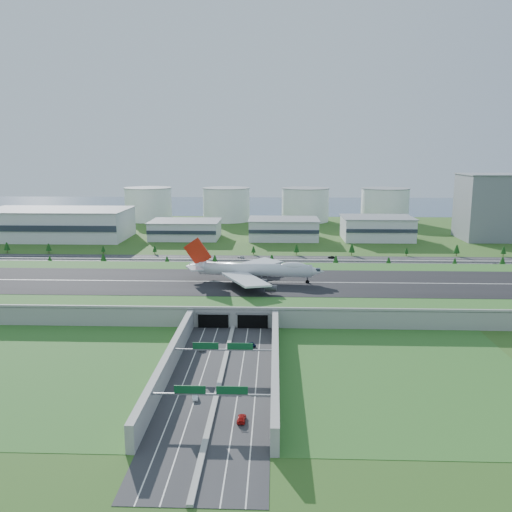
{
  "coord_description": "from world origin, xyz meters",
  "views": [
    {
      "loc": [
        17.92,
        -272.68,
        75.33
      ],
      "look_at": [
        6.88,
        35.0,
        15.05
      ],
      "focal_mm": 38.0,
      "sensor_mm": 36.0,
      "label": 1
    }
  ],
  "objects_px": {
    "car_1": "(195,396)",
    "car_5": "(331,257)",
    "fuel_tank_a": "(148,204)",
    "car_2": "(252,344)",
    "car_3": "(241,418)",
    "boeing_747": "(254,269)",
    "car_7": "(241,257)",
    "car_0": "(202,348)",
    "office_tower": "(489,207)",
    "car_6": "(496,264)"
  },
  "relations": [
    {
      "from": "fuel_tank_a",
      "to": "car_5",
      "type": "relative_size",
      "value": 10.2
    },
    {
      "from": "car_0",
      "to": "car_2",
      "type": "height_order",
      "value": "car_0"
    },
    {
      "from": "office_tower",
      "to": "fuel_tank_a",
      "type": "height_order",
      "value": "office_tower"
    },
    {
      "from": "car_0",
      "to": "car_7",
      "type": "height_order",
      "value": "car_7"
    },
    {
      "from": "boeing_747",
      "to": "car_7",
      "type": "relative_size",
      "value": 14.59
    },
    {
      "from": "car_6",
      "to": "car_3",
      "type": "bearing_deg",
      "value": 121.75
    },
    {
      "from": "fuel_tank_a",
      "to": "car_1",
      "type": "distance_m",
      "value": 443.38
    },
    {
      "from": "office_tower",
      "to": "fuel_tank_a",
      "type": "xyz_separation_m",
      "value": [
        -320.0,
        115.0,
        -10.0
      ]
    },
    {
      "from": "fuel_tank_a",
      "to": "car_7",
      "type": "relative_size",
      "value": 9.9
    },
    {
      "from": "car_0",
      "to": "car_1",
      "type": "relative_size",
      "value": 0.89
    },
    {
      "from": "boeing_747",
      "to": "car_0",
      "type": "distance_m",
      "value": 81.86
    },
    {
      "from": "car_2",
      "to": "boeing_747",
      "type": "bearing_deg",
      "value": -108.64
    },
    {
      "from": "office_tower",
      "to": "car_2",
      "type": "bearing_deg",
      "value": -125.59
    },
    {
      "from": "boeing_747",
      "to": "car_1",
      "type": "distance_m",
      "value": 121.45
    },
    {
      "from": "fuel_tank_a",
      "to": "car_5",
      "type": "xyz_separation_m",
      "value": [
        177.81,
        -205.03,
        -16.57
      ]
    },
    {
      "from": "car_0",
      "to": "car_2",
      "type": "distance_m",
      "value": 19.44
    },
    {
      "from": "office_tower",
      "to": "car_6",
      "type": "xyz_separation_m",
      "value": [
        -35.47,
        -110.49,
        -26.66
      ]
    },
    {
      "from": "car_0",
      "to": "car_5",
      "type": "bearing_deg",
      "value": 77.88
    },
    {
      "from": "car_5",
      "to": "fuel_tank_a",
      "type": "bearing_deg",
      "value": -126.72
    },
    {
      "from": "car_1",
      "to": "boeing_747",
      "type": "bearing_deg",
      "value": 72.52
    },
    {
      "from": "office_tower",
      "to": "car_0",
      "type": "bearing_deg",
      "value": -127.6
    },
    {
      "from": "car_2",
      "to": "car_7",
      "type": "distance_m",
      "value": 176.07
    },
    {
      "from": "car_1",
      "to": "car_2",
      "type": "distance_m",
      "value": 48.88
    },
    {
      "from": "office_tower",
      "to": "car_0",
      "type": "height_order",
      "value": "office_tower"
    },
    {
      "from": "fuel_tank_a",
      "to": "boeing_747",
      "type": "bearing_deg",
      "value": -67.61
    },
    {
      "from": "car_1",
      "to": "car_6",
      "type": "bearing_deg",
      "value": 38.81
    },
    {
      "from": "car_2",
      "to": "car_3",
      "type": "bearing_deg",
      "value": 69.61
    },
    {
      "from": "office_tower",
      "to": "fuel_tank_a",
      "type": "distance_m",
      "value": 340.18
    },
    {
      "from": "office_tower",
      "to": "car_7",
      "type": "height_order",
      "value": "office_tower"
    },
    {
      "from": "car_0",
      "to": "car_2",
      "type": "xyz_separation_m",
      "value": [
        18.67,
        5.41,
        -0.04
      ]
    },
    {
      "from": "car_3",
      "to": "car_5",
      "type": "xyz_separation_m",
      "value": [
        49.05,
        236.8,
        -0.03
      ]
    },
    {
      "from": "boeing_747",
      "to": "car_7",
      "type": "bearing_deg",
      "value": 103.59
    },
    {
      "from": "car_1",
      "to": "car_6",
      "type": "distance_m",
      "value": 265.27
    },
    {
      "from": "car_0",
      "to": "car_2",
      "type": "bearing_deg",
      "value": 24.35
    },
    {
      "from": "car_1",
      "to": "car_3",
      "type": "xyz_separation_m",
      "value": [
        15.24,
        -13.55,
        0.04
      ]
    },
    {
      "from": "fuel_tank_a",
      "to": "boeing_747",
      "type": "relative_size",
      "value": 0.68
    },
    {
      "from": "boeing_747",
      "to": "car_7",
      "type": "distance_m",
      "value": 103.61
    },
    {
      "from": "fuel_tank_a",
      "to": "office_tower",
      "type": "bearing_deg",
      "value": -19.77
    },
    {
      "from": "fuel_tank_a",
      "to": "car_6",
      "type": "bearing_deg",
      "value": -38.4
    },
    {
      "from": "car_7",
      "to": "car_1",
      "type": "bearing_deg",
      "value": 7.94
    },
    {
      "from": "office_tower",
      "to": "car_3",
      "type": "xyz_separation_m",
      "value": [
        -191.24,
        -326.83,
        -26.54
      ]
    },
    {
      "from": "office_tower",
      "to": "car_1",
      "type": "distance_m",
      "value": 376.15
    },
    {
      "from": "car_2",
      "to": "car_7",
      "type": "xyz_separation_m",
      "value": [
        -15.35,
        175.4,
        0.04
      ]
    },
    {
      "from": "car_1",
      "to": "car_3",
      "type": "relative_size",
      "value": 0.84
    },
    {
      "from": "car_1",
      "to": "car_5",
      "type": "bearing_deg",
      "value": 62.89
    },
    {
      "from": "office_tower",
      "to": "boeing_747",
      "type": "distance_m",
      "value": 273.49
    },
    {
      "from": "car_6",
      "to": "car_7",
      "type": "distance_m",
      "value": 171.94
    },
    {
      "from": "car_5",
      "to": "car_0",
      "type": "bearing_deg",
      "value": -7.97
    },
    {
      "from": "car_5",
      "to": "car_7",
      "type": "relative_size",
      "value": 0.97
    },
    {
      "from": "car_1",
      "to": "car_7",
      "type": "distance_m",
      "value": 221.77
    }
  ]
}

